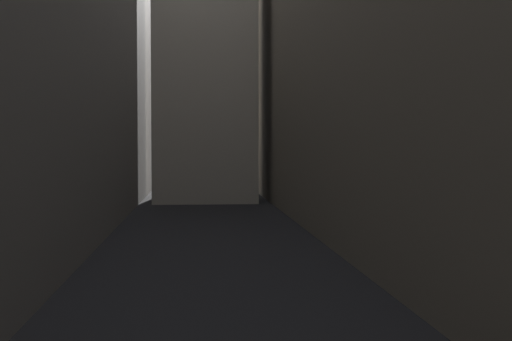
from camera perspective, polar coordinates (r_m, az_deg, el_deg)
ground_plane at (r=34.17m, az=-3.81°, el=-6.02°), size 264.00×264.00×0.00m
building_block_right at (r=38.57m, az=14.03°, el=12.78°), size 12.23×108.00×24.02m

